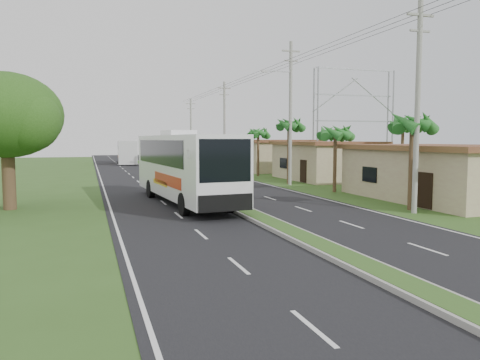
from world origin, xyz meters
name	(u,v)px	position (x,y,z in m)	size (l,w,h in m)	color
ground	(280,230)	(0.00, 0.00, 0.00)	(180.00, 180.00, 0.00)	#33541F
road_asphalt	(187,186)	(0.00, 20.00, 0.01)	(14.00, 160.00, 0.02)	black
median_strip	(187,185)	(0.00, 20.00, 0.10)	(1.20, 160.00, 0.18)	gray
lane_edge_left	(104,188)	(-6.70, 20.00, 0.00)	(0.12, 160.00, 0.01)	silver
lane_edge_right	(262,183)	(6.70, 20.00, 0.00)	(0.12, 160.00, 0.01)	silver
shop_near	(445,172)	(14.00, 6.00, 1.78)	(8.60, 12.60, 3.52)	tan
shop_mid	(325,160)	(14.00, 22.00, 1.86)	(7.60, 10.60, 3.67)	tan
shop_far	(271,155)	(14.00, 36.00, 1.93)	(8.60, 11.60, 3.82)	tan
palm_verge_a	(412,123)	(9.00, 3.00, 4.74)	(2.40, 2.40, 5.45)	#473321
palm_verge_b	(335,133)	(9.40, 12.00, 4.36)	(2.40, 2.40, 5.05)	#473321
palm_verge_c	(289,125)	(8.80, 19.00, 5.12)	(2.40, 2.40, 5.85)	#473321
palm_verge_d	(258,133)	(9.30, 28.00, 4.55)	(2.40, 2.40, 5.25)	#473321
palm_behind_shop	(403,127)	(17.50, 15.00, 4.93)	(2.40, 2.40, 5.65)	#473321
shade_tree	(4,118)	(-12.11, 10.02, 5.03)	(6.30, 6.00, 7.54)	#473321
utility_pole_a	(417,105)	(8.50, 2.00, 5.67)	(1.60, 0.28, 11.00)	gray
utility_pole_b	(290,111)	(8.47, 18.00, 6.26)	(3.20, 0.28, 12.00)	gray
utility_pole_c	(224,125)	(8.50, 38.00, 5.67)	(1.60, 0.28, 11.00)	gray
utility_pole_d	(191,130)	(8.50, 58.00, 5.42)	(1.60, 0.28, 10.50)	gray
billboard_lattice	(354,114)	(22.00, 30.00, 6.82)	(10.18, 1.18, 12.07)	gray
coach_bus_main	(184,163)	(-2.31, 9.38, 2.44)	(4.00, 13.92, 4.44)	white
coach_bus_far	(127,151)	(-1.92, 57.84, 2.06)	(3.36, 12.59, 3.63)	silver
motorcyclist	(205,199)	(-2.00, 5.49, 0.75)	(1.69, 0.67, 2.11)	black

